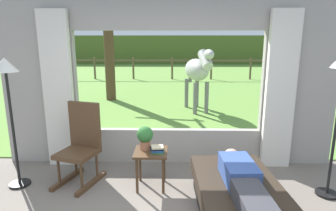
{
  "coord_description": "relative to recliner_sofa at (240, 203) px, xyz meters",
  "views": [
    {
      "loc": [
        0.08,
        -2.11,
        1.95
      ],
      "look_at": [
        0.0,
        1.8,
        1.05
      ],
      "focal_mm": 30.22,
      "sensor_mm": 36.0,
      "label": 1
    }
  ],
  "objects": [
    {
      "name": "pasture_tree",
      "position": [
        -2.83,
        6.49,
        1.43
      ],
      "size": [
        1.53,
        1.55,
        3.51
      ],
      "color": "#4C3823",
      "rests_on": "outdoor_pasture_lawn"
    },
    {
      "name": "floor_lamp_left",
      "position": [
        -2.85,
        0.75,
        1.19
      ],
      "size": [
        0.32,
        0.32,
        1.74
      ],
      "color": "black",
      "rests_on": "ground_plane"
    },
    {
      "name": "rocking_chair",
      "position": [
        -2.01,
        0.91,
        0.33
      ],
      "size": [
        0.65,
        0.79,
        1.12
      ],
      "rotation": [
        0.0,
        0.0,
        -0.31
      ],
      "color": "#4C331E",
      "rests_on": "ground_plane"
    },
    {
      "name": "outdoor_pasture_lawn",
      "position": [
        -0.81,
        12.49,
        -0.21
      ],
      "size": [
        36.0,
        21.68,
        0.02
      ],
      "primitive_type": "cube",
      "color": "olive",
      "rests_on": "ground_plane"
    },
    {
      "name": "back_wall_with_window",
      "position": [
        -0.81,
        1.59,
        1.03
      ],
      "size": [
        5.2,
        0.12,
        2.55
      ],
      "color": "#9E998E",
      "rests_on": "ground_plane"
    },
    {
      "name": "side_table",
      "position": [
        -1.03,
        0.73,
        0.21
      ],
      "size": [
        0.44,
        0.44,
        0.52
      ],
      "color": "#4C331E",
      "rests_on": "ground_plane"
    },
    {
      "name": "book_stack",
      "position": [
        -0.94,
        0.67,
        0.35
      ],
      "size": [
        0.2,
        0.16,
        0.09
      ],
      "color": "#337247",
      "rests_on": "side_table"
    },
    {
      "name": "recliner_sofa",
      "position": [
        0.0,
        0.0,
        0.0
      ],
      "size": [
        0.98,
        1.74,
        0.42
      ],
      "rotation": [
        0.0,
        0.0,
        0.05
      ],
      "color": "black",
      "rests_on": "ground_plane"
    },
    {
      "name": "reclining_person",
      "position": [
        -0.0,
        -0.05,
        0.3
      ],
      "size": [
        0.37,
        1.44,
        0.22
      ],
      "rotation": [
        0.0,
        0.0,
        0.05
      ],
      "color": "#334C8C",
      "rests_on": "recliner_sofa"
    },
    {
      "name": "pasture_fence_line",
      "position": [
        -0.81,
        11.76,
        0.53
      ],
      "size": [
        16.1,
        0.1,
        1.1
      ],
      "color": "brown",
      "rests_on": "outdoor_pasture_lawn"
    },
    {
      "name": "distant_hill_ridge",
      "position": [
        -0.81,
        22.33,
        0.98
      ],
      "size": [
        36.0,
        2.0,
        2.4
      ],
      "primitive_type": "cube",
      "color": "#4E6229",
      "rests_on": "ground_plane"
    },
    {
      "name": "curtain_panel_left",
      "position": [
        -2.5,
        1.45,
        0.98
      ],
      "size": [
        0.44,
        0.1,
        2.4
      ],
      "primitive_type": "cube",
      "color": "silver",
      "rests_on": "ground_plane"
    },
    {
      "name": "potted_plant",
      "position": [
        -1.11,
        0.79,
        0.48
      ],
      "size": [
        0.22,
        0.22,
        0.32
      ],
      "color": "#9E6042",
      "rests_on": "side_table"
    },
    {
      "name": "curtain_panel_right",
      "position": [
        0.88,
        1.45,
        0.98
      ],
      "size": [
        0.44,
        0.1,
        2.4
      ],
      "primitive_type": "cube",
      "color": "silver",
      "rests_on": "ground_plane"
    },
    {
      "name": "horse",
      "position": [
        -0.07,
        4.99,
        0.94
      ],
      "size": [
        0.84,
        1.82,
        1.73
      ],
      "rotation": [
        0.0,
        0.0,
        -2.9
      ],
      "color": "#B2B2AD",
      "rests_on": "outdoor_pasture_lawn"
    }
  ]
}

